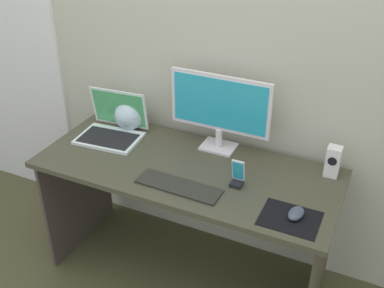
% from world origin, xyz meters
% --- Properties ---
extents(ground_plane, '(8.00, 8.00, 0.00)m').
position_xyz_m(ground_plane, '(0.00, 0.00, 0.00)').
color(ground_plane, '#4A482C').
extents(wall_back, '(6.00, 0.04, 2.50)m').
position_xyz_m(wall_back, '(0.00, 0.37, 1.25)').
color(wall_back, beige).
rests_on(wall_back, ground_plane).
extents(door_left, '(0.82, 0.02, 2.02)m').
position_xyz_m(door_left, '(-1.43, 0.34, 1.01)').
color(door_left, white).
rests_on(door_left, ground_plane).
extents(desk, '(1.52, 0.64, 0.72)m').
position_xyz_m(desk, '(0.00, 0.00, 0.58)').
color(desk, '#444330').
rests_on(desk, ground_plane).
extents(monitor, '(0.54, 0.14, 0.41)m').
position_xyz_m(monitor, '(0.08, 0.23, 0.96)').
color(monitor, silver).
rests_on(monitor, desk).
extents(speaker_right, '(0.07, 0.07, 0.16)m').
position_xyz_m(speaker_right, '(0.67, 0.23, 0.80)').
color(speaker_right, white).
rests_on(speaker_right, desk).
extents(laptop, '(0.36, 0.30, 0.24)m').
position_xyz_m(laptop, '(-0.50, 0.10, 0.77)').
color(laptop, white).
rests_on(laptop, desk).
extents(fishbowl, '(0.17, 0.17, 0.17)m').
position_xyz_m(fishbowl, '(-0.46, 0.23, 0.81)').
color(fishbowl, silver).
rests_on(fishbowl, desk).
extents(keyboard_external, '(0.41, 0.13, 0.01)m').
position_xyz_m(keyboard_external, '(0.04, -0.17, 0.73)').
color(keyboard_external, '#2B2B24').
rests_on(keyboard_external, desk).
extents(mousepad, '(0.25, 0.20, 0.00)m').
position_xyz_m(mousepad, '(0.57, -0.18, 0.73)').
color(mousepad, black).
rests_on(mousepad, desk).
extents(mouse, '(0.08, 0.11, 0.04)m').
position_xyz_m(mouse, '(0.59, -0.16, 0.75)').
color(mouse, '#414C5A').
rests_on(mouse, mousepad).
extents(phone_in_dock, '(0.06, 0.06, 0.14)m').
position_xyz_m(phone_in_dock, '(0.28, -0.04, 0.77)').
color(phone_in_dock, black).
rests_on(phone_in_dock, desk).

